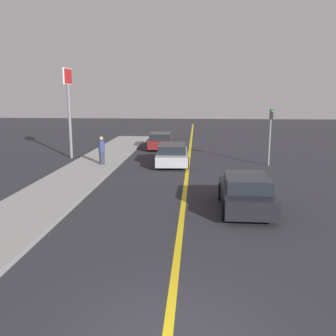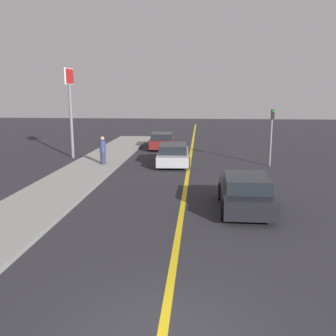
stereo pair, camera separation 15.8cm
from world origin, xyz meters
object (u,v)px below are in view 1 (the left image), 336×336
object	(u,v)px
traffic_light	(270,131)
roadside_sign	(68,95)
car_ahead_center	(172,154)
car_far_distant	(161,141)
car_near_right_lane	(246,193)
pedestrian_mid_group	(102,150)

from	to	relation	value
traffic_light	roadside_sign	bearing A→B (deg)	171.71
car_ahead_center	car_far_distant	xyz separation A→B (m)	(-1.37, 6.68, -0.01)
car_near_right_lane	roadside_sign	size ratio (longest dim) A/B	0.68
pedestrian_mid_group	traffic_light	size ratio (longest dim) A/B	0.49
roadside_sign	car_far_distant	bearing A→B (deg)	40.00
pedestrian_mid_group	car_far_distant	bearing A→B (deg)	70.00
car_ahead_center	traffic_light	distance (m)	6.14
car_near_right_lane	car_ahead_center	xyz separation A→B (m)	(-3.40, 9.11, -0.03)
traffic_light	car_far_distant	bearing A→B (deg)	137.47
car_far_distant	roadside_sign	size ratio (longest dim) A/B	0.70
car_near_right_lane	pedestrian_mid_group	xyz separation A→B (m)	(-7.61, 8.01, 0.33)
car_far_distant	car_near_right_lane	bearing A→B (deg)	-76.40
pedestrian_mid_group	roadside_sign	xyz separation A→B (m)	(-2.90, 2.97, 3.30)
car_near_right_lane	car_far_distant	world-z (taller)	car_near_right_lane
car_near_right_lane	roadside_sign	bearing A→B (deg)	134.38
car_ahead_center	car_far_distant	world-z (taller)	car_ahead_center
car_near_right_lane	car_ahead_center	world-z (taller)	car_near_right_lane
car_ahead_center	car_near_right_lane	bearing A→B (deg)	-72.06
roadside_sign	traffic_light	bearing A→B (deg)	-8.29
pedestrian_mid_group	car_near_right_lane	bearing A→B (deg)	-46.47
car_near_right_lane	car_ahead_center	distance (m)	9.73
car_ahead_center	car_far_distant	distance (m)	6.82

